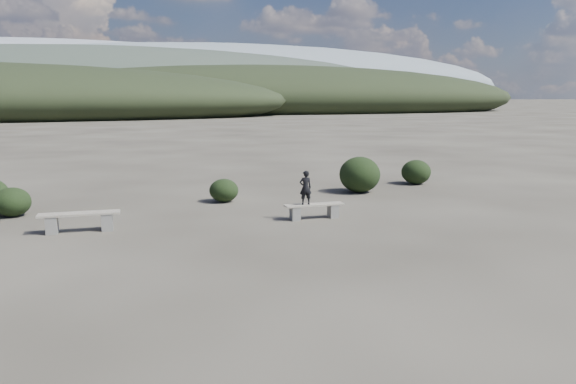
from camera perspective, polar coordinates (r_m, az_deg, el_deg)
name	(u,v)px	position (r m, az deg, el deg)	size (l,w,h in m)	color
ground	(316,283)	(10.49, 2.85, -9.19)	(1200.00, 1200.00, 0.00)	#322E26
bench_left	(80,220)	(15.16, -20.40, -2.70)	(2.00, 0.52, 0.50)	slate
bench_right	(314,210)	(15.75, 2.68, -1.81)	(1.70, 0.41, 0.42)	slate
seated_person	(305,188)	(15.55, 1.79, 0.45)	(0.35, 0.23, 0.95)	black
shrub_a	(12,202)	(17.85, -26.21, -0.92)	(1.02, 1.02, 0.83)	black
shrub_c	(224,190)	(18.36, -6.53, 0.16)	(0.94, 0.94, 0.75)	black
shrub_d	(360,175)	(20.21, 7.29, 1.77)	(1.46, 1.46, 1.28)	black
shrub_e	(416,172)	(22.54, 12.88, 2.00)	(1.14, 1.14, 0.95)	black
mountain_ridges	(85,84)	(348.37, -19.90, 10.32)	(500.00, 400.00, 56.00)	black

